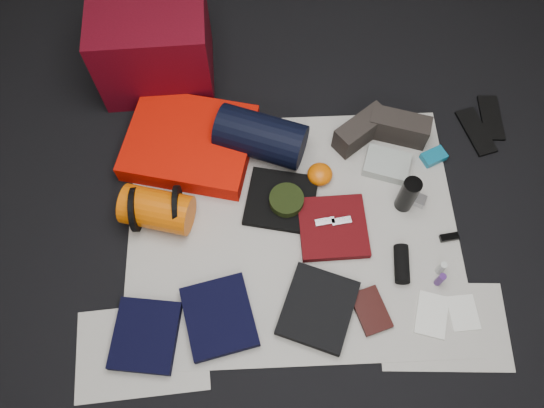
{
  "coord_description": "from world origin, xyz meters",
  "views": [
    {
      "loc": [
        -0.14,
        -0.99,
        2.4
      ],
      "look_at": [
        -0.1,
        0.09,
        0.1
      ],
      "focal_mm": 35.0,
      "sensor_mm": 36.0,
      "label": 1
    }
  ],
  "objects_px": {
    "compact_camera": "(415,199)",
    "paperback_book": "(371,311)",
    "red_cabinet": "(154,44)",
    "sleeping_pad": "(190,143)",
    "stuff_sack": "(157,210)",
    "navy_duffel": "(261,137)",
    "water_bottle": "(408,195)"
  },
  "relations": [
    {
      "from": "compact_camera",
      "to": "paperback_book",
      "type": "height_order",
      "value": "compact_camera"
    },
    {
      "from": "paperback_book",
      "to": "red_cabinet",
      "type": "bearing_deg",
      "value": 108.61
    },
    {
      "from": "sleeping_pad",
      "to": "stuff_sack",
      "type": "distance_m",
      "value": 0.42
    },
    {
      "from": "red_cabinet",
      "to": "compact_camera",
      "type": "height_order",
      "value": "red_cabinet"
    },
    {
      "from": "red_cabinet",
      "to": "stuff_sack",
      "type": "xyz_separation_m",
      "value": [
        0.04,
        -0.89,
        -0.14
      ]
    },
    {
      "from": "navy_duffel",
      "to": "compact_camera",
      "type": "height_order",
      "value": "navy_duffel"
    },
    {
      "from": "stuff_sack",
      "to": "water_bottle",
      "type": "xyz_separation_m",
      "value": [
        1.2,
        0.02,
        0.01
      ]
    },
    {
      "from": "sleeping_pad",
      "to": "compact_camera",
      "type": "relative_size",
      "value": 6.28
    },
    {
      "from": "red_cabinet",
      "to": "sleeping_pad",
      "type": "distance_m",
      "value": 0.56
    },
    {
      "from": "navy_duffel",
      "to": "stuff_sack",
      "type": "bearing_deg",
      "value": -122.62
    },
    {
      "from": "water_bottle",
      "to": "red_cabinet",
      "type": "bearing_deg",
      "value": 144.84
    },
    {
      "from": "red_cabinet",
      "to": "paperback_book",
      "type": "height_order",
      "value": "red_cabinet"
    },
    {
      "from": "sleeping_pad",
      "to": "paperback_book",
      "type": "bearing_deg",
      "value": -47.13
    },
    {
      "from": "red_cabinet",
      "to": "paperback_book",
      "type": "distance_m",
      "value": 1.74
    },
    {
      "from": "sleeping_pad",
      "to": "stuff_sack",
      "type": "bearing_deg",
      "value": -109.72
    },
    {
      "from": "stuff_sack",
      "to": "compact_camera",
      "type": "relative_size",
      "value": 3.3
    },
    {
      "from": "red_cabinet",
      "to": "compact_camera",
      "type": "xyz_separation_m",
      "value": [
        1.3,
        -0.85,
        -0.22
      ]
    },
    {
      "from": "paperback_book",
      "to": "stuff_sack",
      "type": "bearing_deg",
      "value": 135.32
    },
    {
      "from": "sleeping_pad",
      "to": "water_bottle",
      "type": "bearing_deg",
      "value": -19.2
    },
    {
      "from": "sleeping_pad",
      "to": "paperback_book",
      "type": "distance_m",
      "value": 1.23
    },
    {
      "from": "water_bottle",
      "to": "navy_duffel",
      "type": "bearing_deg",
      "value": 153.02
    },
    {
      "from": "water_bottle",
      "to": "paperback_book",
      "type": "bearing_deg",
      "value": -113.22
    },
    {
      "from": "stuff_sack",
      "to": "water_bottle",
      "type": "relative_size",
      "value": 1.48
    },
    {
      "from": "navy_duffel",
      "to": "water_bottle",
      "type": "height_order",
      "value": "navy_duffel"
    },
    {
      "from": "stuff_sack",
      "to": "sleeping_pad",
      "type": "bearing_deg",
      "value": 70.28
    },
    {
      "from": "stuff_sack",
      "to": "red_cabinet",
      "type": "bearing_deg",
      "value": 92.3
    },
    {
      "from": "sleeping_pad",
      "to": "navy_duffel",
      "type": "xyz_separation_m",
      "value": [
        0.37,
        -0.02,
        0.06
      ]
    },
    {
      "from": "water_bottle",
      "to": "compact_camera",
      "type": "xyz_separation_m",
      "value": [
        0.06,
        0.02,
        -0.09
      ]
    },
    {
      "from": "sleeping_pad",
      "to": "stuff_sack",
      "type": "relative_size",
      "value": 1.9
    },
    {
      "from": "navy_duffel",
      "to": "water_bottle",
      "type": "bearing_deg",
      "value": -6.13
    },
    {
      "from": "stuff_sack",
      "to": "water_bottle",
      "type": "bearing_deg",
      "value": 1.05
    },
    {
      "from": "navy_duffel",
      "to": "paperback_book",
      "type": "relative_size",
      "value": 2.18
    }
  ]
}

